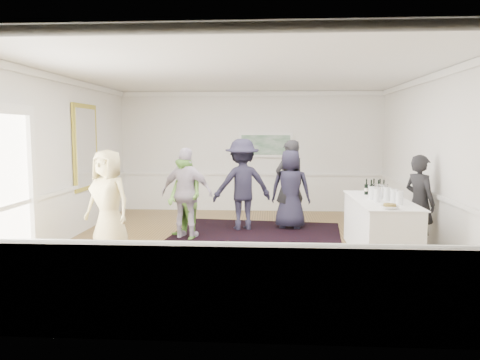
# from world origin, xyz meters

# --- Properties ---
(floor) EXTENTS (8.00, 8.00, 0.00)m
(floor) POSITION_xyz_m (0.00, 0.00, 0.00)
(floor) COLOR olive
(floor) RESTS_ON ground
(ceiling) EXTENTS (7.00, 8.00, 0.02)m
(ceiling) POSITION_xyz_m (0.00, 0.00, 3.20)
(ceiling) COLOR white
(ceiling) RESTS_ON wall_back
(wall_left) EXTENTS (0.02, 8.00, 3.20)m
(wall_left) POSITION_xyz_m (-3.50, 0.00, 1.60)
(wall_left) COLOR white
(wall_left) RESTS_ON floor
(wall_right) EXTENTS (0.02, 8.00, 3.20)m
(wall_right) POSITION_xyz_m (3.50, 0.00, 1.60)
(wall_right) COLOR white
(wall_right) RESTS_ON floor
(wall_back) EXTENTS (7.00, 0.02, 3.20)m
(wall_back) POSITION_xyz_m (0.00, 4.00, 1.60)
(wall_back) COLOR white
(wall_back) RESTS_ON floor
(wall_front) EXTENTS (7.00, 0.02, 3.20)m
(wall_front) POSITION_xyz_m (0.00, -4.00, 1.60)
(wall_front) COLOR white
(wall_front) RESTS_ON floor
(wainscoting) EXTENTS (7.00, 8.00, 1.00)m
(wainscoting) POSITION_xyz_m (0.00, 0.00, 0.50)
(wainscoting) COLOR white
(wainscoting) RESTS_ON floor
(mirror) EXTENTS (0.05, 1.25, 1.85)m
(mirror) POSITION_xyz_m (-3.45, 1.30, 1.80)
(mirror) COLOR gold
(mirror) RESTS_ON wall_left
(doorway) EXTENTS (0.10, 1.78, 2.56)m
(doorway) POSITION_xyz_m (-3.45, -1.90, 1.42)
(doorway) COLOR white
(doorway) RESTS_ON wall_left
(landscape_painting) EXTENTS (1.44, 0.06, 0.66)m
(landscape_painting) POSITION_xyz_m (0.40, 3.95, 1.78)
(landscape_painting) COLOR white
(landscape_painting) RESTS_ON wall_back
(area_rug) EXTENTS (3.89, 4.84, 0.02)m
(area_rug) POSITION_xyz_m (0.16, 0.20, 0.01)
(area_rug) COLOR black
(area_rug) RESTS_ON floor
(serving_table) EXTENTS (0.91, 2.40, 0.97)m
(serving_table) POSITION_xyz_m (2.43, -0.41, 0.49)
(serving_table) COLOR white
(serving_table) RESTS_ON floor
(bartender) EXTENTS (0.68, 0.75, 1.73)m
(bartender) POSITION_xyz_m (3.20, -0.06, 0.87)
(bartender) COLOR black
(bartender) RESTS_ON floor
(guest_tan) EXTENTS (1.04, 0.87, 1.83)m
(guest_tan) POSITION_xyz_m (-2.34, -0.56, 0.91)
(guest_tan) COLOR tan
(guest_tan) RESTS_ON floor
(guest_green) EXTENTS (0.99, 1.00, 1.63)m
(guest_green) POSITION_xyz_m (-1.17, 0.56, 0.81)
(guest_green) COLOR #71B548
(guest_green) RESTS_ON floor
(guest_lilac) EXTENTS (1.14, 0.66, 1.82)m
(guest_lilac) POSITION_xyz_m (-1.14, 0.61, 0.91)
(guest_lilac) COLOR #C0B2C7
(guest_lilac) RESTS_ON floor
(guest_dark_a) EXTENTS (1.44, 1.08, 1.98)m
(guest_dark_a) POSITION_xyz_m (-0.08, 1.51, 0.99)
(guest_dark_a) COLOR black
(guest_dark_a) RESTS_ON floor
(guest_dark_b) EXTENTS (0.85, 0.77, 1.96)m
(guest_dark_b) POSITION_xyz_m (0.95, 1.74, 0.98)
(guest_dark_b) COLOR black
(guest_dark_b) RESTS_ON floor
(guest_navy) EXTENTS (0.93, 0.68, 1.76)m
(guest_navy) POSITION_xyz_m (0.97, 1.67, 0.88)
(guest_navy) COLOR black
(guest_navy) RESTS_ON floor
(wine_bottles) EXTENTS (0.36, 0.28, 0.31)m
(wine_bottles) POSITION_xyz_m (2.46, 0.14, 1.13)
(wine_bottles) COLOR black
(wine_bottles) RESTS_ON serving_table
(juice_pitchers) EXTENTS (0.43, 0.70, 0.24)m
(juice_pitchers) POSITION_xyz_m (2.44, -0.69, 1.09)
(juice_pitchers) COLOR #7CA73B
(juice_pitchers) RESTS_ON serving_table
(ice_bucket) EXTENTS (0.26, 0.26, 0.25)m
(ice_bucket) POSITION_xyz_m (2.47, -0.21, 1.09)
(ice_bucket) COLOR silver
(ice_bucket) RESTS_ON serving_table
(nut_bowl) EXTENTS (0.27, 0.27, 0.07)m
(nut_bowl) POSITION_xyz_m (2.33, -1.41, 1.01)
(nut_bowl) COLOR white
(nut_bowl) RESTS_ON serving_table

